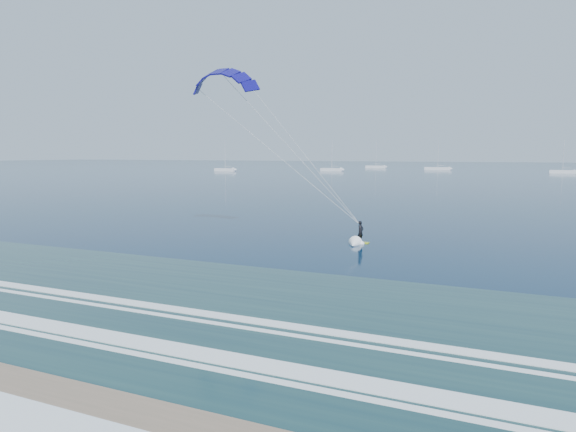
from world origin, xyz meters
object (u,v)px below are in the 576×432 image
(kitesurfer_rig, at_px, (288,146))
(sailboat_1, at_px, (332,169))
(sailboat_0, at_px, (225,170))
(sailboat_7, at_px, (438,168))
(sailboat_2, at_px, (376,167))
(sailboat_3, at_px, (563,172))

(kitesurfer_rig, bearing_deg, sailboat_1, 107.72)
(sailboat_0, bearing_deg, kitesurfer_rig, -57.57)
(kitesurfer_rig, distance_m, sailboat_1, 169.65)
(sailboat_1, xyz_separation_m, sailboat_7, (37.52, 32.70, -0.01))
(sailboat_7, bearing_deg, sailboat_2, 151.14)
(sailboat_3, distance_m, sailboat_7, 51.84)
(sailboat_3, bearing_deg, sailboat_1, -173.23)
(kitesurfer_rig, relative_size, sailboat_0, 1.25)
(kitesurfer_rig, distance_m, sailboat_2, 216.77)
(sailboat_1, xyz_separation_m, sailboat_2, (5.64, 50.27, 0.00))
(sailboat_0, relative_size, sailboat_2, 0.92)
(kitesurfer_rig, height_order, sailboat_0, kitesurfer_rig)
(sailboat_7, bearing_deg, kitesurfer_rig, -85.86)
(sailboat_2, xyz_separation_m, sailboat_3, (78.48, -40.28, -0.01))
(kitesurfer_rig, bearing_deg, sailboat_0, 122.43)
(kitesurfer_rig, relative_size, sailboat_7, 1.16)
(sailboat_0, height_order, sailboat_1, sailboat_1)
(sailboat_3, xyz_separation_m, sailboat_7, (-46.60, 22.71, -0.00))
(kitesurfer_rig, height_order, sailboat_7, kitesurfer_rig)
(kitesurfer_rig, relative_size, sailboat_3, 1.28)
(sailboat_3, bearing_deg, sailboat_7, 154.02)
(sailboat_1, relative_size, sailboat_3, 1.06)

